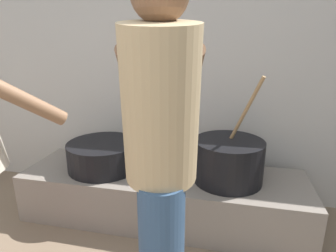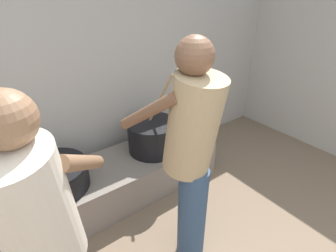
{
  "view_description": "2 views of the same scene",
  "coord_description": "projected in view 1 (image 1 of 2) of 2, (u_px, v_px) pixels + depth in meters",
  "views": [
    {
      "loc": [
        0.47,
        0.11,
        1.32
      ],
      "look_at": [
        0.22,
        1.25,
        0.97
      ],
      "focal_mm": 30.47,
      "sensor_mm": 36.0,
      "label": 1
    },
    {
      "loc": [
        -0.71,
        0.15,
        1.79
      ],
      "look_at": [
        0.24,
        1.43,
        0.95
      ],
      "focal_mm": 27.96,
      "sensor_mm": 36.0,
      "label": 2
    }
  ],
  "objects": [
    {
      "name": "cooking_pot_secondary",
      "position": [
        103.0,
        155.0,
        2.21
      ],
      "size": [
        0.54,
        0.54,
        0.21
      ],
      "color": "black",
      "rests_on": "hearth_ledge"
    },
    {
      "name": "block_enclosure_rear",
      "position": [
        175.0,
        85.0,
        2.45
      ],
      "size": [
        5.32,
        0.2,
        1.9
      ],
      "primitive_type": "cube",
      "color": "#ADA8A0",
      "rests_on": "ground_plane"
    },
    {
      "name": "cooking_pot_main",
      "position": [
        228.0,
        160.0,
        1.99
      ],
      "size": [
        0.48,
        0.48,
        0.75
      ],
      "color": "black",
      "rests_on": "hearth_ledge"
    },
    {
      "name": "hearth_ledge",
      "position": [
        163.0,
        195.0,
        2.18
      ],
      "size": [
        2.11,
        0.6,
        0.37
      ],
      "primitive_type": "cube",
      "color": "slate",
      "rests_on": "ground_plane"
    },
    {
      "name": "cook_in_tan_shirt",
      "position": [
        161.0,
        148.0,
        1.15
      ],
      "size": [
        0.46,
        0.72,
        1.59
      ],
      "color": "navy",
      "rests_on": "ground_plane"
    }
  ]
}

